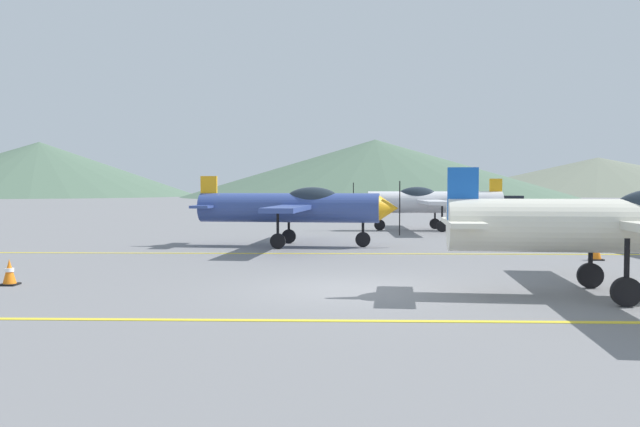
# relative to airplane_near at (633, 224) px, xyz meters

# --- Properties ---
(ground_plane) EXTENTS (400.00, 400.00, 0.00)m
(ground_plane) POSITION_rel_airplane_near_xyz_m (-5.54, 0.77, -1.46)
(ground_plane) COLOR slate
(apron_line_near) EXTENTS (80.00, 0.16, 0.01)m
(apron_line_near) POSITION_rel_airplane_near_xyz_m (-5.54, -2.40, -1.46)
(apron_line_near) COLOR yellow
(apron_line_near) RESTS_ON ground_plane
(apron_line_far) EXTENTS (80.00, 0.16, 0.01)m
(apron_line_far) POSITION_rel_airplane_near_xyz_m (-5.54, 7.95, -1.46)
(apron_line_far) COLOR yellow
(apron_line_far) RESTS_ON ground_plane
(airplane_near) EXTENTS (7.55, 8.68, 2.59)m
(airplane_near) POSITION_rel_airplane_near_xyz_m (0.00, 0.00, 0.00)
(airplane_near) COLOR silver
(airplane_near) RESTS_ON ground_plane
(airplane_mid) EXTENTS (7.56, 8.68, 2.59)m
(airplane_mid) POSITION_rel_airplane_near_xyz_m (-7.38, 10.55, 0.00)
(airplane_mid) COLOR #33478C
(airplane_mid) RESTS_ON ground_plane
(airplane_far) EXTENTS (7.47, 8.62, 2.59)m
(airplane_far) POSITION_rel_airplane_near_xyz_m (-1.30, 19.08, 0.00)
(airplane_far) COLOR silver
(airplane_far) RESTS_ON ground_plane
(car_sedan) EXTENTS (4.56, 2.63, 1.62)m
(car_sedan) POSITION_rel_airplane_near_xyz_m (4.73, 28.48, -0.62)
(car_sedan) COLOR #3372BF
(car_sedan) RESTS_ON ground_plane
(traffic_cone_front) EXTENTS (0.36, 0.36, 0.59)m
(traffic_cone_front) POSITION_rel_airplane_near_xyz_m (1.88, 6.39, -1.17)
(traffic_cone_front) COLOR black
(traffic_cone_front) RESTS_ON ground_plane
(traffic_cone_side) EXTENTS (0.36, 0.36, 0.59)m
(traffic_cone_side) POSITION_rel_airplane_near_xyz_m (-13.19, 1.17, -1.17)
(traffic_cone_side) COLOR black
(traffic_cone_side) RESTS_ON ground_plane
(hill_left) EXTENTS (70.82, 70.82, 12.34)m
(hill_left) POSITION_rel_airplane_near_xyz_m (-73.76, 129.87, 4.71)
(hill_left) COLOR #4C6651
(hill_left) RESTS_ON ground_plane
(hill_centerleft) EXTENTS (81.33, 81.33, 12.11)m
(hill_centerleft) POSITION_rel_airplane_near_xyz_m (2.10, 121.72, 4.59)
(hill_centerleft) COLOR #4C6651
(hill_centerleft) RESTS_ON ground_plane
(hill_centerright) EXTENTS (86.66, 86.66, 9.68)m
(hill_centerright) POSITION_rel_airplane_near_xyz_m (61.46, 152.91, 3.38)
(hill_centerright) COLOR slate
(hill_centerright) RESTS_ON ground_plane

